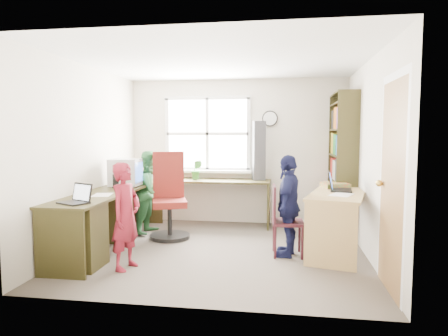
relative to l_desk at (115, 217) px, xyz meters
name	(u,v)px	position (x,y,z in m)	size (l,w,h in m)	color
room	(223,156)	(1.32, 0.38, 0.76)	(3.64, 3.44, 2.44)	#474038
l_desk	(115,217)	(0.00, 0.00, 0.00)	(2.38, 2.95, 0.75)	#332E14
right_desk	(338,209)	(2.76, 0.42, 0.10)	(0.92, 1.45, 0.77)	tan
bookshelf	(342,167)	(2.96, 1.47, 0.55)	(0.30, 1.02, 2.10)	#332E14
swivel_chair	(169,201)	(0.45, 0.87, 0.08)	(0.73, 0.73, 1.23)	black
wooden_chair	(282,218)	(2.08, 0.23, 0.02)	(0.40, 0.40, 0.87)	#39131A
crt_monitor	(125,173)	(-0.14, 0.72, 0.49)	(0.42, 0.38, 0.40)	#B4B3B8
laptop_left	(77,198)	(-0.14, -0.65, 0.34)	(0.39, 0.36, 0.21)	black
laptop_right	(337,186)	(2.77, 0.58, 0.37)	(0.34, 0.39, 0.25)	black
speaker_a	(117,181)	(-0.21, 0.57, 0.39)	(0.12, 0.12, 0.19)	black
speaker_b	(135,177)	(-0.19, 1.19, 0.38)	(0.11, 0.11, 0.18)	black
cd_tower	(259,151)	(1.69, 1.77, 0.77)	(0.23, 0.22, 0.95)	black
game_box	(335,185)	(2.79, 0.88, 0.35)	(0.39, 0.39, 0.06)	red
paper_a	(102,195)	(-0.12, -0.08, 0.30)	(0.27, 0.34, 0.00)	silver
paper_b	(341,195)	(2.78, 0.22, 0.32)	(0.35, 0.39, 0.00)	silver
potted_plant	(197,170)	(0.68, 1.69, 0.46)	(0.18, 0.14, 0.32)	#357F32
person_red	(126,216)	(0.36, -0.52, 0.14)	(0.43, 0.29, 1.19)	maroon
person_green	(151,192)	(0.11, 1.09, 0.17)	(0.61, 0.47, 1.25)	#2E733B
person_navy	(288,206)	(2.15, 0.23, 0.17)	(0.73, 0.30, 1.25)	#14173E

